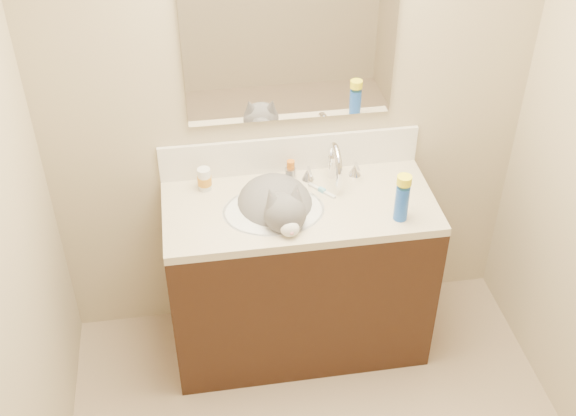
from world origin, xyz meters
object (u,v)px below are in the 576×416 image
object	(u,v)px
basin	(274,223)
spray_can	(402,203)
faucet	(334,166)
silver_jar	(290,174)
pill_bottle	(204,179)
vanity_cabinet	(299,279)
cat	(277,208)
amber_bottle	(291,169)

from	to	relation	value
basin	spray_can	distance (m)	0.56
faucet	silver_jar	world-z (taller)	faucet
pill_bottle	faucet	bearing A→B (deg)	-3.82
faucet	pill_bottle	bearing A→B (deg)	176.18
vanity_cabinet	faucet	bearing A→B (deg)	37.29
faucet	cat	size ratio (longest dim) A/B	0.57
faucet	silver_jar	size ratio (longest dim) A/B	4.95
basin	pill_bottle	world-z (taller)	pill_bottle
faucet	cat	distance (m)	0.33
amber_bottle	faucet	bearing A→B (deg)	-19.03
vanity_cabinet	pill_bottle	distance (m)	0.67
basin	amber_bottle	size ratio (longest dim) A/B	4.91
faucet	spray_can	xyz separation A→B (m)	(0.23, -0.31, -0.00)
faucet	amber_bottle	world-z (taller)	faucet
vanity_cabinet	spray_can	xyz separation A→B (m)	(0.41, -0.17, 0.53)
faucet	basin	bearing A→B (deg)	-150.88
faucet	silver_jar	distance (m)	0.21
vanity_cabinet	amber_bottle	size ratio (longest dim) A/B	13.10
silver_jar	amber_bottle	bearing A→B (deg)	72.31
faucet	silver_jar	xyz separation A→B (m)	(-0.19, 0.06, -0.06)
cat	faucet	bearing A→B (deg)	20.11
silver_jar	basin	bearing A→B (deg)	-116.15
spray_can	basin	bearing A→B (deg)	164.96
faucet	pill_bottle	distance (m)	0.58
vanity_cabinet	spray_can	bearing A→B (deg)	-22.90
silver_jar	amber_bottle	xyz separation A→B (m)	(0.00, 0.01, 0.02)
vanity_cabinet	faucet	size ratio (longest dim) A/B	4.29
vanity_cabinet	spray_can	distance (m)	0.69
vanity_cabinet	amber_bottle	bearing A→B (deg)	92.12
basin	amber_bottle	xyz separation A→B (m)	(0.11, 0.23, 0.12)
silver_jar	pill_bottle	bearing A→B (deg)	-177.32
amber_bottle	basin	bearing A→B (deg)	-115.90
basin	silver_jar	distance (m)	0.27
pill_bottle	basin	bearing A→B (deg)	-36.09
vanity_cabinet	basin	world-z (taller)	basin
silver_jar	amber_bottle	distance (m)	0.02
vanity_cabinet	pill_bottle	xyz separation A→B (m)	(-0.40, 0.18, 0.50)
vanity_cabinet	spray_can	size ratio (longest dim) A/B	7.39
pill_bottle	spray_can	world-z (taller)	spray_can
silver_jar	cat	bearing A→B (deg)	-114.56
pill_bottle	silver_jar	xyz separation A→B (m)	(0.39, 0.02, -0.03)
vanity_cabinet	faucet	world-z (taller)	faucet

